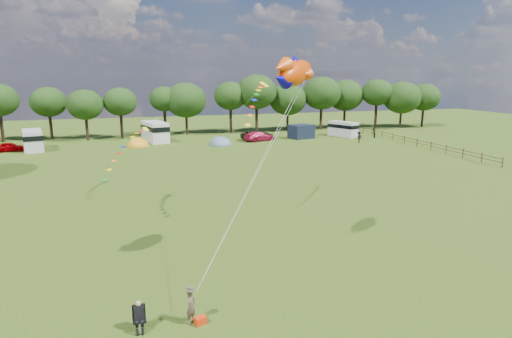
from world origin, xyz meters
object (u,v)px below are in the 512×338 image
object	(u,v)px
car_c	(260,136)
car_d	(258,135)
tent_orange	(138,146)
walker_b	(359,137)
car_a	(10,147)
camp_chair	(139,312)
fish_kite	(292,73)
tent_greyblue	(221,145)
walker_a	(374,133)
campervan_d	(343,128)
campervan_b	(33,140)
kite_flyer	(191,307)
campervan_c	(155,131)

from	to	relation	value
car_c	car_d	world-z (taller)	car_d
tent_orange	walker_b	distance (m)	33.38
walker_b	car_a	bearing A→B (deg)	-20.45
camp_chair	fish_kite	xyz separation A→B (m)	(8.18, 4.22, 9.54)
car_a	tent_orange	xyz separation A→B (m)	(16.72, -0.44, -0.62)
tent_orange	camp_chair	size ratio (longest dim) A/B	2.75
tent_greyblue	walker_a	size ratio (longest dim) A/B	2.34
car_a	walker_a	world-z (taller)	walker_a
fish_kite	car_a	bearing A→B (deg)	77.95
car_a	campervan_d	world-z (taller)	campervan_d
campervan_b	campervan_d	size ratio (longest dim) A/B	1.11
camp_chair	walker_b	distance (m)	53.60
car_d	walker_a	size ratio (longest dim) A/B	3.44
tent_greyblue	kite_flyer	size ratio (longest dim) A/B	2.54
car_d	campervan_c	bearing A→B (deg)	74.87
car_d	walker_b	bearing A→B (deg)	-123.02
kite_flyer	walker_a	bearing A→B (deg)	0.38
campervan_c	walker_b	distance (m)	31.64
walker_b	tent_orange	bearing A→B (deg)	-23.54
camp_chair	walker_b	world-z (taller)	walker_b
car_a	car_c	distance (m)	35.38
car_d	walker_b	size ratio (longest dim) A/B	3.23
car_c	walker_a	size ratio (longest dim) A/B	3.04
car_c	walker_a	xyz separation A→B (m)	(19.04, -2.33, 0.07)
campervan_d	campervan_b	bearing A→B (deg)	65.19
car_a	fish_kite	world-z (taller)	fish_kite
kite_flyer	car_a	bearing A→B (deg)	59.53
campervan_d	walker_a	distance (m)	5.09
car_a	tent_greyblue	bearing A→B (deg)	-98.07
car_a	campervan_d	xyz separation A→B (m)	(50.48, 0.29, 0.68)
fish_kite	walker_a	size ratio (longest dim) A/B	2.07
car_a	campervan_b	xyz separation A→B (m)	(2.83, 0.31, 0.85)
campervan_b	campervan_c	distance (m)	17.02
car_a	campervan_c	distance (m)	19.89
car_a	tent_greyblue	distance (m)	28.74
car_d	campervan_b	size ratio (longest dim) A/B	0.92
camp_chair	walker_a	world-z (taller)	walker_a
campervan_b	campervan_d	bearing A→B (deg)	-102.19
campervan_c	walker_a	xyz separation A→B (m)	(34.87, -6.40, -0.84)
campervan_c	kite_flyer	bearing A→B (deg)	163.70
camp_chair	fish_kite	size ratio (longest dim) A/B	0.39
campervan_b	campervan_c	xyz separation A→B (m)	(16.72, 3.20, 0.16)
tent_orange	camp_chair	world-z (taller)	camp_chair
fish_kite	tent_greyblue	bearing A→B (deg)	42.76
campervan_d	tent_greyblue	bearing A→B (deg)	73.59
kite_flyer	walker_a	size ratio (longest dim) A/B	0.92
car_d	camp_chair	xyz separation A→B (m)	(-20.01, -48.82, 0.03)
car_c	campervan_c	size ratio (longest dim) A/B	0.73
campervan_c	campervan_d	xyz separation A→B (m)	(30.93, -3.22, -0.33)
car_a	camp_chair	size ratio (longest dim) A/B	2.92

